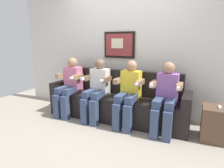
{
  "coord_description": "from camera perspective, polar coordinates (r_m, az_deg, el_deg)",
  "views": [
    {
      "loc": [
        1.35,
        -2.72,
        1.41
      ],
      "look_at": [
        0.0,
        0.15,
        0.7
      ],
      "focal_mm": 30.28,
      "sensor_mm": 36.0,
      "label": 1
    }
  ],
  "objects": [
    {
      "name": "ground_plane",
      "position": [
        3.35,
        -1.11,
        -12.29
      ],
      "size": [
        6.47,
        6.47,
        0.0
      ],
      "primitive_type": "plane",
      "color": "#9E9384"
    },
    {
      "name": "back_wall_assembly",
      "position": [
        3.74,
        4.03,
        10.93
      ],
      "size": [
        4.97,
        0.1,
        2.6
      ],
      "color": "silver",
      "rests_on": "ground_plane"
    },
    {
      "name": "couch",
      "position": [
        3.51,
        1.24,
        -5.61
      ],
      "size": [
        2.57,
        0.58,
        0.9
      ],
      "color": "black",
      "rests_on": "ground_plane"
    },
    {
      "name": "person_leftmost",
      "position": [
        3.75,
        -12.65,
        -0.09
      ],
      "size": [
        0.46,
        0.56,
        1.11
      ],
      "color": "pink",
      "rests_on": "ground_plane"
    },
    {
      "name": "person_left_center",
      "position": [
        3.42,
        -4.56,
        -1.04
      ],
      "size": [
        0.46,
        0.56,
        1.11
      ],
      "color": "white",
      "rests_on": "ground_plane"
    },
    {
      "name": "person_right_center",
      "position": [
        3.17,
        5.06,
        -2.15
      ],
      "size": [
        0.46,
        0.56,
        1.11
      ],
      "color": "yellow",
      "rests_on": "ground_plane"
    },
    {
      "name": "person_rightmost",
      "position": [
        3.02,
        15.93,
        -3.32
      ],
      "size": [
        0.46,
        0.56,
        1.11
      ],
      "color": "#8C59A5",
      "rests_on": "ground_plane"
    },
    {
      "name": "side_table_right",
      "position": [
        3.18,
        28.95,
        -10.48
      ],
      "size": [
        0.4,
        0.4,
        0.5
      ],
      "color": "brown",
      "rests_on": "ground_plane"
    },
    {
      "name": "spare_remote_on_table",
      "position": [
        3.08,
        29.78,
        -6.1
      ],
      "size": [
        0.04,
        0.13,
        0.02
      ],
      "primitive_type": "cube",
      "color": "white",
      "rests_on": "side_table_right"
    }
  ]
}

